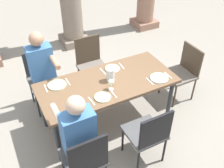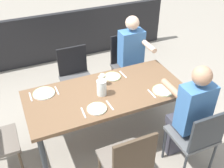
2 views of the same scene
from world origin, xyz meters
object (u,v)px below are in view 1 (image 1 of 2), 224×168
diner_man_white (44,73)px  plate_0 (57,85)px  chair_head_east (184,70)px  chair_west_north (42,76)px  dining_table (107,86)px  plate_1 (103,97)px  wine_glass_1 (111,82)px  plate_3 (159,78)px  chair_mid_south (149,133)px  chair_west_south (85,159)px  water_pitcher (111,75)px  chair_mid_north (91,62)px  plate_2 (112,68)px  diner_woman_green (77,137)px

diner_man_white → plate_0: diner_man_white is taller
chair_head_east → diner_man_white: bearing=162.2°
chair_west_north → chair_head_east: bearing=-22.4°
dining_table → plate_1: (-0.19, -0.25, 0.08)m
wine_glass_1 → dining_table: bearing=81.4°
plate_0 → plate_3: same height
chair_mid_south → chair_west_north: bearing=115.8°
chair_head_east → chair_west_south: bearing=-157.5°
chair_west_north → chair_mid_south: chair_west_north is taller
chair_mid_south → water_pitcher: bearing=94.3°
chair_west_north → chair_mid_south: 1.86m
dining_table → wine_glass_1: size_ratio=11.87×
plate_1 → wine_glass_1: (0.17, 0.10, 0.10)m
plate_3 → chair_mid_north: bearing=116.3°
chair_mid_south → wine_glass_1: 0.78m
chair_west_north → plate_3: (1.35, -1.08, 0.21)m
chair_head_east → dining_table: bearing=180.0°
chair_head_east → diner_man_white: size_ratio=0.68×
plate_2 → plate_3: bearing=-47.2°
dining_table → wine_glass_1: wine_glass_1 is taller
chair_mid_north → plate_0: (-0.74, -0.60, 0.21)m
diner_woman_green → diner_man_white: bearing=89.7°
diner_man_white → wine_glass_1: size_ratio=8.46×
chair_head_east → diner_woman_green: (-2.03, -0.65, 0.18)m
wine_glass_1 → chair_mid_north: bearing=81.7°
plate_0 → wine_glass_1: wine_glass_1 is taller
chair_mid_north → wine_glass_1: 1.05m
dining_table → plate_1: 0.33m
plate_1 → chair_west_south: bearing=-130.2°
chair_west_north → water_pitcher: (0.74, -0.81, 0.29)m
diner_woman_green → plate_3: diner_woman_green is taller
chair_west_south → plate_0: chair_west_south is taller
plate_3 → diner_woman_green: bearing=-163.4°
dining_table → plate_3: size_ratio=7.35×
chair_west_north → diner_man_white: 0.25m
water_pitcher → dining_table: bearing=-161.4°
diner_woman_green → plate_3: 1.41m
diner_man_white → dining_table: bearing=-43.6°
chair_west_north → plate_1: bearing=-65.6°
chair_west_north → diner_man_white: (0.00, -0.18, 0.16)m
chair_mid_south → chair_mid_north: bearing=90.0°
plate_0 → wine_glass_1: 0.72m
chair_mid_north → chair_head_east: chair_mid_north is taller
chair_mid_south → plate_2: size_ratio=4.14×
plate_2 → plate_3: size_ratio=0.86×
chair_mid_north → wine_glass_1: (-0.15, -1.00, 0.32)m
chair_west_north → chair_west_south: size_ratio=0.97×
chair_west_north → plate_0: 0.63m
wine_glass_1 → chair_west_south: bearing=-134.0°
plate_1 → chair_mid_north: bearing=74.0°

